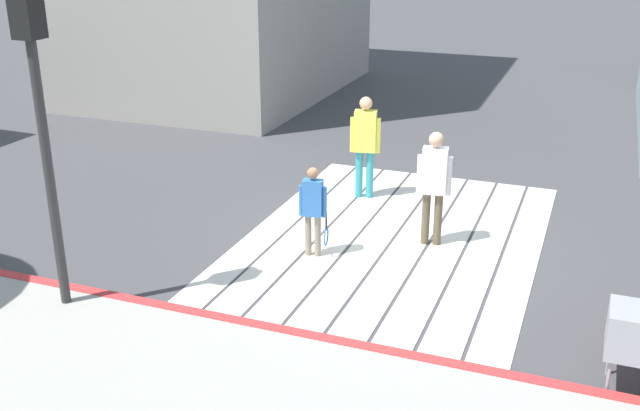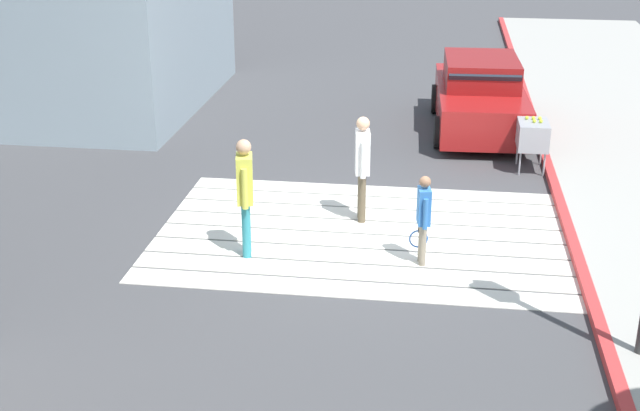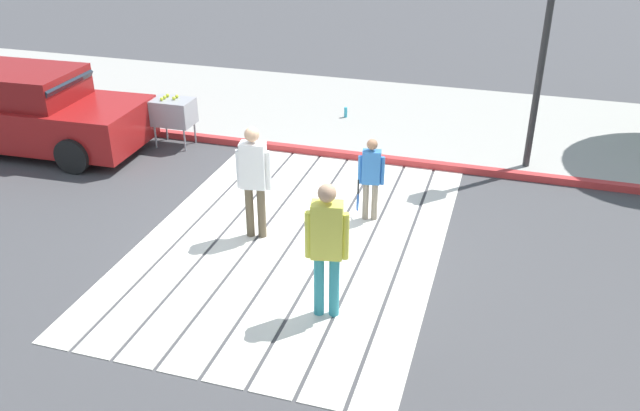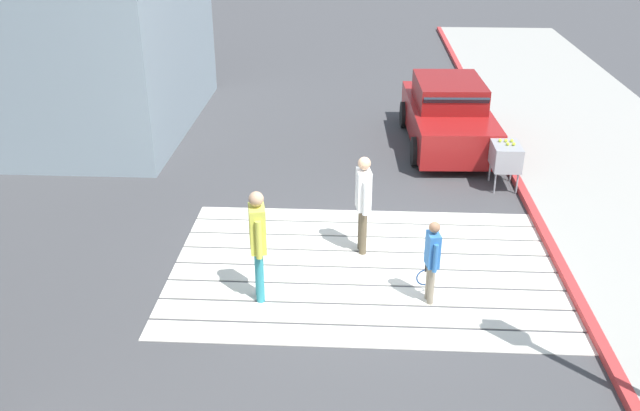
# 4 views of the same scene
# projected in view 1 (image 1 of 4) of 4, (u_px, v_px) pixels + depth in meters

# --- Properties ---
(ground_plane) EXTENTS (120.00, 120.00, 0.00)m
(ground_plane) POSITION_uv_depth(u_px,v_px,m) (393.00, 240.00, 11.60)
(ground_plane) COLOR #424244
(crosswalk_stripes) EXTENTS (6.40, 4.35, 0.01)m
(crosswalk_stripes) POSITION_uv_depth(u_px,v_px,m) (393.00, 240.00, 11.60)
(crosswalk_stripes) COLOR silver
(crosswalk_stripes) RESTS_ON ground
(curb_painted) EXTENTS (0.16, 40.00, 0.13)m
(curb_painted) POSITION_uv_depth(u_px,v_px,m) (317.00, 340.00, 8.75)
(curb_painted) COLOR #BC3333
(curb_painted) RESTS_ON ground
(traffic_light_corner) EXTENTS (0.39, 0.28, 4.24)m
(traffic_light_corner) POSITION_uv_depth(u_px,v_px,m) (36.00, 71.00, 8.47)
(traffic_light_corner) COLOR #2D2D2D
(traffic_light_corner) RESTS_ON ground
(pedestrian_adult_lead) EXTENTS (0.28, 0.51, 1.76)m
(pedestrian_adult_lead) POSITION_uv_depth(u_px,v_px,m) (434.00, 181.00, 11.09)
(pedestrian_adult_lead) COLOR brown
(pedestrian_adult_lead) RESTS_ON ground
(pedestrian_adult_trailing) EXTENTS (0.30, 0.52, 1.81)m
(pedestrian_adult_trailing) POSITION_uv_depth(u_px,v_px,m) (365.00, 140.00, 12.97)
(pedestrian_adult_trailing) COLOR teal
(pedestrian_adult_trailing) RESTS_ON ground
(pedestrian_child_with_racket) EXTENTS (0.31, 0.42, 1.36)m
(pedestrian_child_with_racket) POSITION_uv_depth(u_px,v_px,m) (313.00, 207.00, 10.79)
(pedestrian_child_with_racket) COLOR gray
(pedestrian_child_with_racket) RESTS_ON ground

